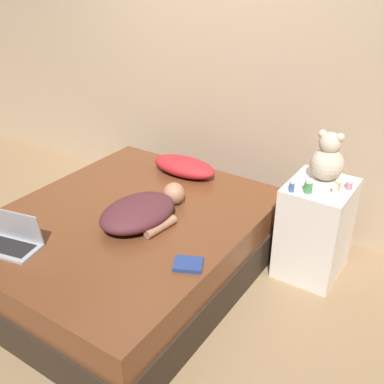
{
  "coord_description": "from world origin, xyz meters",
  "views": [
    {
      "loc": [
        1.82,
        -1.93,
        2.04
      ],
      "look_at": [
        0.38,
        0.24,
        0.64
      ],
      "focal_mm": 42.0,
      "sensor_mm": 36.0,
      "label": 1
    }
  ],
  "objects_px": {
    "pillow": "(184,166)",
    "bottle_white": "(335,189)",
    "laptop": "(13,239)",
    "book": "(188,264)",
    "person_lying": "(142,211)",
    "teddy_bear": "(328,159)",
    "bottle_green": "(308,186)",
    "bottle_amber": "(338,185)",
    "bottle_pink": "(349,185)",
    "bottle_blue": "(292,186)"
  },
  "relations": [
    {
      "from": "bottle_green",
      "to": "person_lying",
      "type": "bearing_deg",
      "value": -147.36
    },
    {
      "from": "pillow",
      "to": "bottle_blue",
      "type": "height_order",
      "value": "bottle_blue"
    },
    {
      "from": "pillow",
      "to": "book",
      "type": "distance_m",
      "value": 1.2
    },
    {
      "from": "pillow",
      "to": "bottle_pink",
      "type": "bearing_deg",
      "value": 1.07
    },
    {
      "from": "bottle_green",
      "to": "bottle_amber",
      "type": "distance_m",
      "value": 0.2
    },
    {
      "from": "bottle_pink",
      "to": "bottle_white",
      "type": "relative_size",
      "value": 1.04
    },
    {
      "from": "person_lying",
      "to": "bottle_green",
      "type": "height_order",
      "value": "bottle_green"
    },
    {
      "from": "teddy_bear",
      "to": "bottle_green",
      "type": "bearing_deg",
      "value": -96.62
    },
    {
      "from": "laptop",
      "to": "book",
      "type": "relative_size",
      "value": 1.83
    },
    {
      "from": "bottle_white",
      "to": "bottle_green",
      "type": "xyz_separation_m",
      "value": [
        -0.15,
        -0.08,
        0.02
      ]
    },
    {
      "from": "bottle_pink",
      "to": "book",
      "type": "distance_m",
      "value": 1.18
    },
    {
      "from": "person_lying",
      "to": "teddy_bear",
      "type": "bearing_deg",
      "value": 48.65
    },
    {
      "from": "laptop",
      "to": "teddy_bear",
      "type": "height_order",
      "value": "teddy_bear"
    },
    {
      "from": "laptop",
      "to": "bottle_pink",
      "type": "distance_m",
      "value": 2.13
    },
    {
      "from": "bottle_pink",
      "to": "bottle_green",
      "type": "bearing_deg",
      "value": -137.36
    },
    {
      "from": "bottle_green",
      "to": "bottle_pink",
      "type": "bearing_deg",
      "value": 42.64
    },
    {
      "from": "person_lying",
      "to": "bottle_amber",
      "type": "bearing_deg",
      "value": 41.46
    },
    {
      "from": "bottle_pink",
      "to": "bottle_blue",
      "type": "relative_size",
      "value": 0.8
    },
    {
      "from": "laptop",
      "to": "book",
      "type": "height_order",
      "value": "laptop"
    },
    {
      "from": "teddy_bear",
      "to": "book",
      "type": "xyz_separation_m",
      "value": [
        -0.4,
        -1.06,
        -0.36
      ]
    },
    {
      "from": "teddy_bear",
      "to": "bottle_white",
      "type": "height_order",
      "value": "teddy_bear"
    },
    {
      "from": "bottle_pink",
      "to": "teddy_bear",
      "type": "bearing_deg",
      "value": 162.66
    },
    {
      "from": "pillow",
      "to": "bottle_white",
      "type": "relative_size",
      "value": 9.28
    },
    {
      "from": "bottle_green",
      "to": "book",
      "type": "relative_size",
      "value": 0.44
    },
    {
      "from": "person_lying",
      "to": "bottle_pink",
      "type": "bearing_deg",
      "value": 41.84
    },
    {
      "from": "laptop",
      "to": "bottle_green",
      "type": "bearing_deg",
      "value": 29.75
    },
    {
      "from": "bottle_pink",
      "to": "bottle_amber",
      "type": "relative_size",
      "value": 0.91
    },
    {
      "from": "bottle_blue",
      "to": "book",
      "type": "relative_size",
      "value": 0.37
    },
    {
      "from": "bottle_white",
      "to": "bottle_amber",
      "type": "xyz_separation_m",
      "value": [
        -0.0,
        0.06,
        0.0
      ]
    },
    {
      "from": "book",
      "to": "pillow",
      "type": "bearing_deg",
      "value": 125.46
    },
    {
      "from": "pillow",
      "to": "bottle_green",
      "type": "bearing_deg",
      "value": -8.81
    },
    {
      "from": "pillow",
      "to": "book",
      "type": "xyz_separation_m",
      "value": [
        0.7,
        -0.98,
        -0.06
      ]
    },
    {
      "from": "bottle_blue",
      "to": "bottle_green",
      "type": "height_order",
      "value": "bottle_green"
    },
    {
      "from": "bottle_green",
      "to": "bottle_white",
      "type": "bearing_deg",
      "value": 28.77
    },
    {
      "from": "bottle_blue",
      "to": "bottle_amber",
      "type": "distance_m",
      "value": 0.3
    },
    {
      "from": "laptop",
      "to": "bottle_pink",
      "type": "bearing_deg",
      "value": 29.82
    },
    {
      "from": "laptop",
      "to": "bottle_green",
      "type": "distance_m",
      "value": 1.85
    },
    {
      "from": "pillow",
      "to": "bottle_white",
      "type": "height_order",
      "value": "bottle_white"
    },
    {
      "from": "bottle_green",
      "to": "bottle_blue",
      "type": "bearing_deg",
      "value": -152.98
    },
    {
      "from": "laptop",
      "to": "bottle_green",
      "type": "height_order",
      "value": "bottle_green"
    },
    {
      "from": "pillow",
      "to": "bottle_amber",
      "type": "relative_size",
      "value": 8.12
    },
    {
      "from": "bottle_white",
      "to": "book",
      "type": "relative_size",
      "value": 0.29
    },
    {
      "from": "pillow",
      "to": "bottle_pink",
      "type": "xyz_separation_m",
      "value": [
        1.27,
        0.02,
        0.19
      ]
    },
    {
      "from": "book",
      "to": "bottle_white",
      "type": "bearing_deg",
      "value": 59.72
    },
    {
      "from": "person_lying",
      "to": "bottle_blue",
      "type": "bearing_deg",
      "value": 40.36
    },
    {
      "from": "person_lying",
      "to": "bottle_pink",
      "type": "distance_m",
      "value": 1.35
    },
    {
      "from": "person_lying",
      "to": "book",
      "type": "bearing_deg",
      "value": -17.21
    },
    {
      "from": "bottle_amber",
      "to": "book",
      "type": "relative_size",
      "value": 0.33
    },
    {
      "from": "bottle_pink",
      "to": "pillow",
      "type": "bearing_deg",
      "value": -178.93
    },
    {
      "from": "laptop",
      "to": "book",
      "type": "distance_m",
      "value": 1.07
    }
  ]
}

